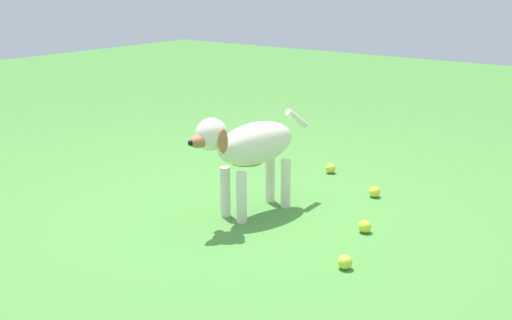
{
  "coord_description": "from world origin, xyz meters",
  "views": [
    {
      "loc": [
        2.01,
        -2.43,
        1.26
      ],
      "look_at": [
        0.03,
        0.17,
        0.3
      ],
      "focal_mm": 44.19,
      "sensor_mm": 36.0,
      "label": 1
    }
  ],
  "objects_px": {
    "dog": "(249,147)",
    "tennis_ball_0": "(345,262)",
    "tennis_ball_2": "(375,192)",
    "water_bowl": "(245,158)",
    "tennis_ball_3": "(330,168)",
    "tennis_ball_1": "(365,226)"
  },
  "relations": [
    {
      "from": "tennis_ball_0",
      "to": "tennis_ball_1",
      "type": "relative_size",
      "value": 1.0
    },
    {
      "from": "tennis_ball_0",
      "to": "tennis_ball_1",
      "type": "bearing_deg",
      "value": 106.39
    },
    {
      "from": "tennis_ball_1",
      "to": "water_bowl",
      "type": "xyz_separation_m",
      "value": [
        -1.27,
        0.62,
        -0.0
      ]
    },
    {
      "from": "dog",
      "to": "tennis_ball_0",
      "type": "bearing_deg",
      "value": 79.14
    },
    {
      "from": "tennis_ball_3",
      "to": "dog",
      "type": "bearing_deg",
      "value": -88.4
    },
    {
      "from": "tennis_ball_2",
      "to": "tennis_ball_0",
      "type": "bearing_deg",
      "value": -70.57
    },
    {
      "from": "tennis_ball_2",
      "to": "water_bowl",
      "type": "relative_size",
      "value": 0.3
    },
    {
      "from": "water_bowl",
      "to": "tennis_ball_3",
      "type": "bearing_deg",
      "value": 12.38
    },
    {
      "from": "tennis_ball_2",
      "to": "tennis_ball_3",
      "type": "relative_size",
      "value": 1.0
    },
    {
      "from": "tennis_ball_0",
      "to": "tennis_ball_3",
      "type": "relative_size",
      "value": 1.0
    },
    {
      "from": "tennis_ball_2",
      "to": "water_bowl",
      "type": "xyz_separation_m",
      "value": [
        -1.06,
        0.11,
        -0.0
      ]
    },
    {
      "from": "tennis_ball_3",
      "to": "tennis_ball_2",
      "type": "bearing_deg",
      "value": -28.9
    },
    {
      "from": "tennis_ball_0",
      "to": "water_bowl",
      "type": "bearing_deg",
      "value": 143.0
    },
    {
      "from": "tennis_ball_0",
      "to": "tennis_ball_2",
      "type": "bearing_deg",
      "value": 109.43
    },
    {
      "from": "tennis_ball_1",
      "to": "water_bowl",
      "type": "bearing_deg",
      "value": 153.75
    },
    {
      "from": "tennis_ball_3",
      "to": "water_bowl",
      "type": "bearing_deg",
      "value": -167.62
    },
    {
      "from": "dog",
      "to": "tennis_ball_0",
      "type": "height_order",
      "value": "dog"
    },
    {
      "from": "tennis_ball_0",
      "to": "tennis_ball_3",
      "type": "bearing_deg",
      "value": 123.35
    },
    {
      "from": "dog",
      "to": "tennis_ball_3",
      "type": "xyz_separation_m",
      "value": [
        -0.03,
        0.9,
        -0.35
      ]
    },
    {
      "from": "tennis_ball_0",
      "to": "water_bowl",
      "type": "relative_size",
      "value": 0.3
    },
    {
      "from": "water_bowl",
      "to": "dog",
      "type": "bearing_deg",
      "value": -50.38
    },
    {
      "from": "dog",
      "to": "tennis_ball_1",
      "type": "bearing_deg",
      "value": 112.47
    }
  ]
}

